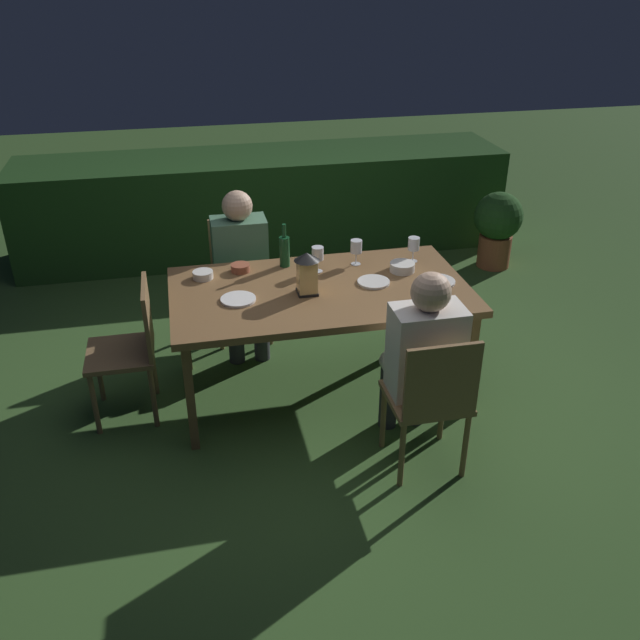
# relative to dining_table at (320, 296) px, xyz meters

# --- Properties ---
(ground_plane) EXTENTS (16.00, 16.00, 0.00)m
(ground_plane) POSITION_rel_dining_table_xyz_m (0.00, 0.00, -0.69)
(ground_plane) COLOR #385B28
(dining_table) EXTENTS (1.83, 1.02, 0.75)m
(dining_table) POSITION_rel_dining_table_xyz_m (0.00, 0.00, 0.00)
(dining_table) COLOR brown
(dining_table) RESTS_ON ground
(chair_side_right_a) EXTENTS (0.42, 0.40, 0.87)m
(chair_side_right_a) POSITION_rel_dining_table_xyz_m (-0.41, 0.90, -0.21)
(chair_side_right_a) COLOR brown
(chair_side_right_a) RESTS_ON ground
(person_in_green) EXTENTS (0.38, 0.47, 1.15)m
(person_in_green) POSITION_rel_dining_table_xyz_m (-0.41, 0.70, -0.06)
(person_in_green) COLOR #4C7A5B
(person_in_green) RESTS_ON ground
(chair_head_near) EXTENTS (0.40, 0.42, 0.87)m
(chair_head_near) POSITION_rel_dining_table_xyz_m (-1.16, 0.00, -0.21)
(chair_head_near) COLOR brown
(chair_head_near) RESTS_ON ground
(chair_side_left_b) EXTENTS (0.42, 0.40, 0.87)m
(chair_side_left_b) POSITION_rel_dining_table_xyz_m (0.41, -0.90, -0.21)
(chair_side_left_b) COLOR brown
(chair_side_left_b) RESTS_ON ground
(person_in_cream) EXTENTS (0.38, 0.47, 1.15)m
(person_in_cream) POSITION_rel_dining_table_xyz_m (0.41, -0.70, -0.06)
(person_in_cream) COLOR white
(person_in_cream) RESTS_ON ground
(lantern_centerpiece) EXTENTS (0.15, 0.15, 0.27)m
(lantern_centerpiece) POSITION_rel_dining_table_xyz_m (-0.09, -0.05, 0.20)
(lantern_centerpiece) COLOR black
(lantern_centerpiece) RESTS_ON dining_table
(green_bottle_on_table) EXTENTS (0.07, 0.07, 0.29)m
(green_bottle_on_table) POSITION_rel_dining_table_xyz_m (-0.15, 0.38, 0.16)
(green_bottle_on_table) COLOR #144723
(green_bottle_on_table) RESTS_ON dining_table
(wine_glass_a) EXTENTS (0.08, 0.08, 0.17)m
(wine_glass_a) POSITION_rel_dining_table_xyz_m (0.04, 0.24, 0.17)
(wine_glass_a) COLOR silver
(wine_glass_a) RESTS_ON dining_table
(wine_glass_b) EXTENTS (0.08, 0.08, 0.17)m
(wine_glass_b) POSITION_rel_dining_table_xyz_m (0.31, 0.30, 0.17)
(wine_glass_b) COLOR silver
(wine_glass_b) RESTS_ON dining_table
(wine_glass_c) EXTENTS (0.08, 0.08, 0.17)m
(wine_glass_c) POSITION_rel_dining_table_xyz_m (0.69, 0.27, 0.17)
(wine_glass_c) COLOR silver
(wine_glass_c) RESTS_ON dining_table
(plate_a) EXTENTS (0.20, 0.20, 0.01)m
(plate_a) POSITION_rel_dining_table_xyz_m (0.34, -0.00, 0.06)
(plate_a) COLOR white
(plate_a) RESTS_ON dining_table
(plate_b) EXTENTS (0.21, 0.21, 0.01)m
(plate_b) POSITION_rel_dining_table_xyz_m (0.74, -0.08, 0.06)
(plate_b) COLOR white
(plate_b) RESTS_ON dining_table
(plate_c) EXTENTS (0.21, 0.21, 0.01)m
(plate_c) POSITION_rel_dining_table_xyz_m (-0.51, -0.06, 0.06)
(plate_c) COLOR white
(plate_c) RESTS_ON dining_table
(bowl_olives) EXTENTS (0.12, 0.12, 0.05)m
(bowl_olives) POSITION_rel_dining_table_xyz_m (-0.45, 0.35, 0.08)
(bowl_olives) COLOR #9E5138
(bowl_olives) RESTS_ON dining_table
(bowl_bread) EXTENTS (0.16, 0.16, 0.06)m
(bowl_bread) POSITION_rel_dining_table_xyz_m (0.57, 0.13, 0.08)
(bowl_bread) COLOR silver
(bowl_bread) RESTS_ON dining_table
(bowl_salad) EXTENTS (0.13, 0.13, 0.05)m
(bowl_salad) POSITION_rel_dining_table_xyz_m (-0.69, 0.30, 0.08)
(bowl_salad) COLOR silver
(bowl_salad) RESTS_ON dining_table
(hedge_backdrop) EXTENTS (4.51, 0.89, 0.92)m
(hedge_backdrop) POSITION_rel_dining_table_xyz_m (0.00, 2.52, -0.24)
(hedge_backdrop) COLOR #1E4219
(hedge_backdrop) RESTS_ON ground
(potted_plant_by_hedge) EXTENTS (0.43, 0.43, 0.70)m
(potted_plant_by_hedge) POSITION_rel_dining_table_xyz_m (1.99, 1.64, -0.29)
(potted_plant_by_hedge) COLOR #9E5133
(potted_plant_by_hedge) RESTS_ON ground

